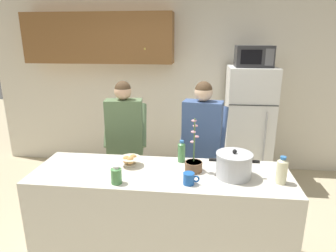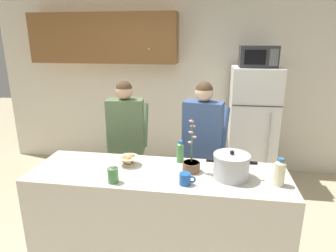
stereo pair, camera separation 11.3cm
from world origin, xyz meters
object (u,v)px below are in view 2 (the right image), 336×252
person_by_sink (203,138)px  microwave (258,56)px  bottle_mid_counter (280,172)px  person_near_pot (126,134)px  potted_orchid (191,164)px  bottle_far_corner (180,152)px  cooking_pot (231,166)px  bread_bowl (128,160)px  refrigerator (252,126)px  bottle_near_edge (113,174)px  coffee_mug (185,179)px

person_by_sink → microwave: bearing=59.2°
bottle_mid_counter → person_by_sink: bearing=127.4°
person_near_pot → bottle_mid_counter: 1.73m
potted_orchid → bottle_far_corner: bearing=121.6°
potted_orchid → cooking_pot: bearing=-11.7°
person_by_sink → bread_bowl: bearing=-135.6°
refrigerator → bottle_mid_counter: bearing=-91.0°
person_near_pot → microwave: bearing=34.3°
refrigerator → person_near_pot: (-1.53, -1.06, 0.16)m
bottle_near_edge → bottle_mid_counter: bottle_mid_counter is taller
coffee_mug → refrigerator: bearing=69.7°
refrigerator → person_by_sink: refrigerator is taller
coffee_mug → bottle_mid_counter: size_ratio=0.58×
microwave → bottle_far_corner: microwave is taller
coffee_mug → bottle_near_edge: 0.58m
bread_bowl → bottle_mid_counter: size_ratio=0.85×
person_near_pot → potted_orchid: person_near_pot is taller
coffee_mug → bottle_near_edge: size_ratio=0.88×
refrigerator → potted_orchid: bearing=-112.1°
bread_bowl → potted_orchid: 0.57m
bottle_near_edge → bottle_far_corner: bottle_far_corner is taller
microwave → person_near_pot: size_ratio=0.30×
coffee_mug → potted_orchid: (0.03, 0.24, 0.02)m
coffee_mug → bottle_mid_counter: bottle_mid_counter is taller
person_by_sink → person_near_pot: bearing=175.8°
bread_bowl → coffee_mug: bearing=-27.8°
potted_orchid → bread_bowl: bearing=175.6°
microwave → bread_bowl: microwave is taller
microwave → coffee_mug: bearing=-110.5°
cooking_pot → coffee_mug: cooking_pot is taller
person_near_pot → bottle_mid_counter: bearing=-30.5°
person_near_pot → cooking_pot: (1.13, -0.80, 0.04)m
bottle_far_corner → bread_bowl: bearing=-162.0°
refrigerator → bottle_far_corner: 1.83m
cooking_pot → potted_orchid: (-0.33, 0.07, -0.03)m
cooking_pot → potted_orchid: bearing=168.3°
person_by_sink → bottle_near_edge: 1.18m
cooking_pot → person_near_pot: bearing=144.5°
person_near_pot → person_by_sink: (0.87, -0.06, 0.01)m
person_by_sink → potted_orchid: person_by_sink is taller
microwave → bottle_mid_counter: microwave is taller
coffee_mug → potted_orchid: 0.25m
bottle_near_edge → potted_orchid: size_ratio=0.31×
bread_bowl → potted_orchid: potted_orchid is taller
bottle_far_corner → coffee_mug: bearing=-78.3°
refrigerator → bottle_mid_counter: size_ratio=7.33×
refrigerator → bottle_mid_counter: 1.95m
bottle_far_corner → potted_orchid: bearing=-58.4°
person_by_sink → bottle_near_edge: (-0.67, -0.97, -0.00)m
refrigerator → person_by_sink: 1.31m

